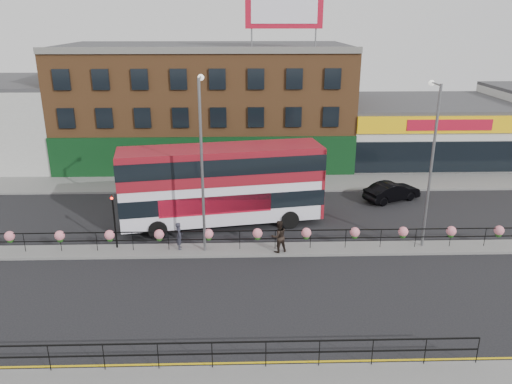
{
  "coord_description": "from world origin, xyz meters",
  "views": [
    {
      "loc": [
        -0.8,
        -25.59,
        12.56
      ],
      "look_at": [
        0.0,
        3.0,
        2.5
      ],
      "focal_mm": 35.0,
      "sensor_mm": 36.0,
      "label": 1
    }
  ],
  "objects_px": {
    "pedestrian_a": "(179,236)",
    "pedestrian_b": "(279,236)",
    "double_decker_bus": "(222,178)",
    "lamp_column_east": "(431,153)",
    "lamp_column_west": "(202,152)",
    "car": "(392,191)"
  },
  "relations": [
    {
      "from": "lamp_column_west",
      "to": "car",
      "type": "bearing_deg",
      "value": 31.36
    },
    {
      "from": "car",
      "to": "pedestrian_b",
      "type": "distance_m",
      "value": 12.16
    },
    {
      "from": "car",
      "to": "lamp_column_east",
      "type": "bearing_deg",
      "value": 151.92
    },
    {
      "from": "pedestrian_b",
      "to": "lamp_column_east",
      "type": "height_order",
      "value": "lamp_column_east"
    },
    {
      "from": "double_decker_bus",
      "to": "lamp_column_west",
      "type": "xyz_separation_m",
      "value": [
        -0.9,
        -3.81,
        2.7
      ]
    },
    {
      "from": "pedestrian_b",
      "to": "pedestrian_a",
      "type": "bearing_deg",
      "value": -26.02
    },
    {
      "from": "double_decker_bus",
      "to": "lamp_column_east",
      "type": "distance_m",
      "value": 12.32
    },
    {
      "from": "lamp_column_west",
      "to": "lamp_column_east",
      "type": "relative_size",
      "value": 1.04
    },
    {
      "from": "car",
      "to": "lamp_column_west",
      "type": "bearing_deg",
      "value": 96.85
    },
    {
      "from": "pedestrian_b",
      "to": "double_decker_bus",
      "type": "bearing_deg",
      "value": -73.83
    },
    {
      "from": "double_decker_bus",
      "to": "lamp_column_west",
      "type": "bearing_deg",
      "value": -103.21
    },
    {
      "from": "car",
      "to": "pedestrian_b",
      "type": "xyz_separation_m",
      "value": [
        -8.78,
        -8.4,
        0.39
      ]
    },
    {
      "from": "pedestrian_a",
      "to": "pedestrian_b",
      "type": "bearing_deg",
      "value": -102.63
    },
    {
      "from": "double_decker_bus",
      "to": "lamp_column_east",
      "type": "bearing_deg",
      "value": -17.05
    },
    {
      "from": "pedestrian_a",
      "to": "lamp_column_west",
      "type": "distance_m",
      "value": 5.08
    },
    {
      "from": "pedestrian_a",
      "to": "pedestrian_b",
      "type": "distance_m",
      "value": 5.59
    },
    {
      "from": "double_decker_bus",
      "to": "lamp_column_west",
      "type": "relative_size",
      "value": 1.34
    },
    {
      "from": "car",
      "to": "pedestrian_a",
      "type": "distance_m",
      "value": 16.35
    },
    {
      "from": "pedestrian_a",
      "to": "double_decker_bus",
      "type": "bearing_deg",
      "value": -38.6
    },
    {
      "from": "car",
      "to": "lamp_column_east",
      "type": "xyz_separation_m",
      "value": [
        -0.47,
        -7.59,
        4.91
      ]
    },
    {
      "from": "pedestrian_a",
      "to": "lamp_column_west",
      "type": "xyz_separation_m",
      "value": [
        1.44,
        -0.01,
        4.87
      ]
    },
    {
      "from": "lamp_column_west",
      "to": "pedestrian_b",
      "type": "bearing_deg",
      "value": -7.33
    }
  ]
}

